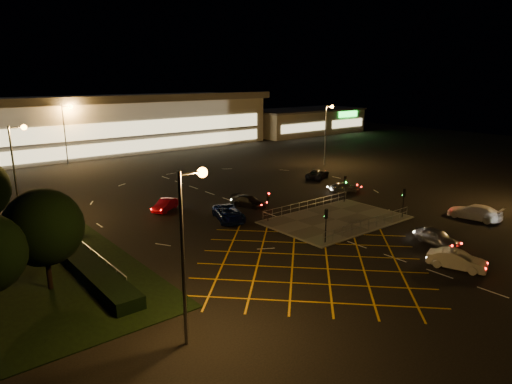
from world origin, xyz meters
TOP-DOWN VIEW (x-y plane):
  - ground at (0.00, 0.00)m, footprint 180.00×180.00m
  - pedestrian_island at (2.00, -2.00)m, footprint 14.00×9.00m
  - grass_verge at (-28.00, 6.00)m, footprint 18.00×30.00m
  - hedge at (-23.00, 6.00)m, footprint 2.00×26.00m
  - supermarket at (0.00, 61.95)m, footprint 72.00×26.50m
  - retail_unit_a at (46.00, 53.97)m, footprint 18.80×14.80m
  - retail_unit_b at (62.00, 53.96)m, footprint 14.80×14.80m
  - streetlight_sw at (-21.56, -12.00)m, footprint 1.78×0.56m
  - streetlight_nw at (-23.56, 18.00)m, footprint 1.78×0.56m
  - streetlight_ne at (24.44, 20.00)m, footprint 1.78×0.56m
  - streetlight_far_left at (-9.56, 48.00)m, footprint 1.78×0.56m
  - streetlight_far_right at (30.44, 50.00)m, footprint 1.78×0.56m
  - signal_sw at (-4.00, -5.99)m, footprint 0.28×0.30m
  - signal_se at (8.00, -5.99)m, footprint 0.28×0.30m
  - signal_nw at (-4.00, 1.99)m, footprint 0.28×0.30m
  - signal_ne at (8.00, 1.99)m, footprint 0.28×0.30m
  - tree_e at (-26.00, 0.00)m, footprint 5.40×5.40m
  - car_near_silver at (3.62, -12.48)m, footprint 2.46×4.47m
  - car_queue_white at (-0.08, -16.29)m, footprint 2.90×4.66m
  - car_left_blue at (-6.76, 5.11)m, footprint 4.25×6.02m
  - car_far_dkgrey at (-1.96, 7.79)m, footprint 3.03×4.72m
  - car_right_silver at (12.08, 5.45)m, footprint 4.19×3.13m
  - car_circ_red at (-10.22, 12.51)m, footprint 4.15×3.39m
  - car_east_grey at (15.40, 13.41)m, footprint 5.40×3.99m
  - car_approach_white at (13.70, -10.95)m, footprint 2.98×5.69m

SIDE VIEW (x-z plane):
  - ground at x=0.00m, z-range 0.00..0.00m
  - grass_verge at x=-28.00m, z-range 0.00..0.08m
  - pedestrian_island at x=2.00m, z-range 0.00..0.12m
  - hedge at x=-23.00m, z-range 0.00..1.00m
  - car_far_dkgrey at x=-1.96m, z-range 0.00..1.27m
  - car_right_silver at x=12.08m, z-range 0.00..1.33m
  - car_circ_red at x=-10.22m, z-range 0.00..1.33m
  - car_east_grey at x=15.40m, z-range 0.00..1.36m
  - car_near_silver at x=3.62m, z-range 0.00..1.44m
  - car_queue_white at x=-0.08m, z-range 0.00..1.45m
  - car_left_blue at x=-6.76m, z-range 0.00..1.52m
  - car_approach_white at x=13.70m, z-range 0.00..1.57m
  - signal_sw at x=-4.00m, z-range 0.79..3.94m
  - signal_se at x=8.00m, z-range 0.79..3.94m
  - signal_nw at x=-4.00m, z-range 0.79..3.94m
  - signal_ne at x=8.00m, z-range 0.79..3.94m
  - retail_unit_a at x=46.00m, z-range 0.04..6.39m
  - retail_unit_b at x=62.00m, z-range 0.05..6.40m
  - tree_e at x=-26.00m, z-range 0.97..8.32m
  - supermarket at x=0.00m, z-range 0.06..10.56m
  - streetlight_sw at x=-21.56m, z-range 1.55..11.58m
  - streetlight_nw at x=-23.56m, z-range 1.55..11.58m
  - streetlight_ne at x=24.44m, z-range 1.55..11.58m
  - streetlight_far_left at x=-9.56m, z-range 1.55..11.58m
  - streetlight_far_right at x=30.44m, z-range 1.55..11.58m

